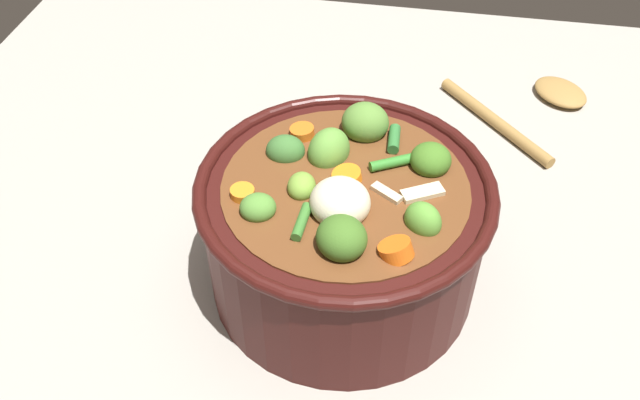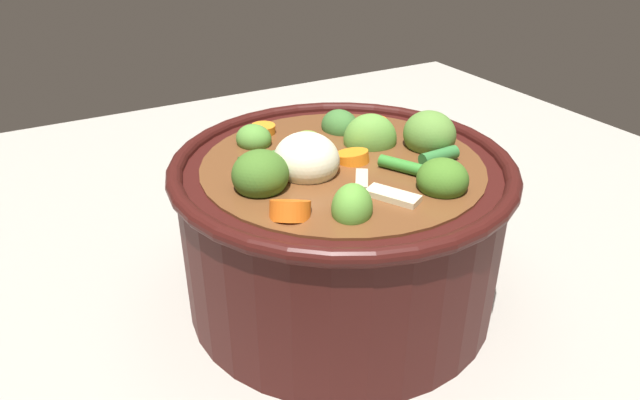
% 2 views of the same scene
% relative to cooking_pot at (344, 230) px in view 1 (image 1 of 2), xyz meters
% --- Properties ---
extents(ground_plane, '(1.10, 1.10, 0.00)m').
position_rel_cooking_pot_xyz_m(ground_plane, '(-0.00, 0.00, -0.07)').
color(ground_plane, '#9E998E').
extents(cooking_pot, '(0.26, 0.26, 0.15)m').
position_rel_cooking_pot_xyz_m(cooking_pot, '(0.00, 0.00, 0.00)').
color(cooking_pot, '#38110F').
rests_on(cooking_pot, ground_plane).
extents(wooden_spoon, '(0.20, 0.20, 0.02)m').
position_rel_cooking_pot_xyz_m(wooden_spoon, '(0.32, -0.20, -0.06)').
color(wooden_spoon, olive).
rests_on(wooden_spoon, ground_plane).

